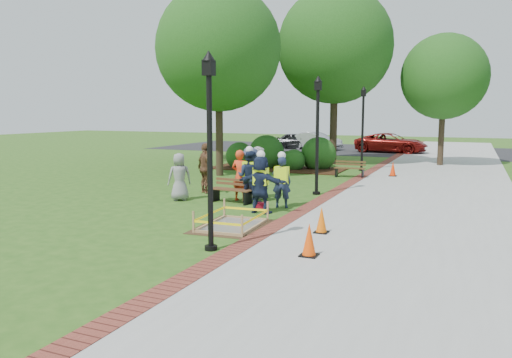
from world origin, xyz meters
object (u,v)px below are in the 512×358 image
at_px(hivis_worker_c, 249,175).
at_px(lamp_near, 210,136).
at_px(hivis_worker_b, 282,180).
at_px(hivis_worker_a, 261,182).
at_px(wet_concrete_pad, 232,218).
at_px(cone_front, 309,241).
at_px(bench_near, 231,195).

bearing_deg(hivis_worker_c, lamp_near, -74.18).
bearing_deg(hivis_worker_b, hivis_worker_a, -104.22).
bearing_deg(hivis_worker_c, wet_concrete_pad, -73.04).
bearing_deg(lamp_near, cone_front, 9.46).
distance_m(lamp_near, hivis_worker_b, 5.40).
relative_size(wet_concrete_pad, hivis_worker_a, 1.28).
distance_m(wet_concrete_pad, lamp_near, 3.17).
relative_size(lamp_near, hivis_worker_c, 2.27).
height_order(hivis_worker_a, hivis_worker_b, hivis_worker_a).
xyz_separation_m(wet_concrete_pad, hivis_worker_a, (-0.01, 1.94, 0.70)).
relative_size(lamp_near, hivis_worker_b, 2.41).
height_order(bench_near, hivis_worker_b, hivis_worker_b).
relative_size(bench_near, hivis_worker_b, 0.84).
height_order(bench_near, lamp_near, lamp_near).
relative_size(lamp_near, hivis_worker_a, 2.27).
distance_m(lamp_near, hivis_worker_c, 5.98).
relative_size(wet_concrete_pad, lamp_near, 0.56).
distance_m(wet_concrete_pad, hivis_worker_a, 2.06).
bearing_deg(cone_front, lamp_near, -170.54).
height_order(wet_concrete_pad, hivis_worker_c, hivis_worker_c).
bearing_deg(wet_concrete_pad, bench_near, 116.73).
xyz_separation_m(wet_concrete_pad, lamp_near, (0.54, -2.17, 2.25)).
bearing_deg(hivis_worker_b, wet_concrete_pad, -94.82).
distance_m(hivis_worker_b, hivis_worker_c, 1.35).
bearing_deg(hivis_worker_a, cone_front, -54.53).
bearing_deg(wet_concrete_pad, hivis_worker_b, 85.18).
distance_m(hivis_worker_a, hivis_worker_c, 1.78).
xyz_separation_m(wet_concrete_pad, cone_front, (2.66, -1.81, 0.11)).
distance_m(bench_near, cone_front, 6.49).
relative_size(wet_concrete_pad, hivis_worker_b, 1.35).
relative_size(hivis_worker_a, hivis_worker_c, 1.00).
xyz_separation_m(lamp_near, hivis_worker_a, (-0.55, 4.11, -1.55)).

